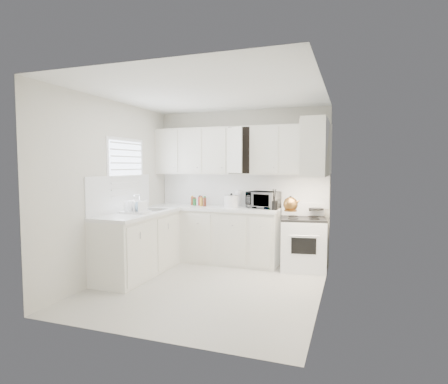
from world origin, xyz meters
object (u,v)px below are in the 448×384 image
at_px(microwave, 263,198).
at_px(rice_cooker, 231,200).
at_px(dish_rack, 135,206).
at_px(utensil_crock, 274,199).
at_px(stove, 303,237).
at_px(tea_kettle, 291,203).

height_order(microwave, rice_cooker, microwave).
relative_size(rice_cooker, dish_rack, 0.62).
xyz_separation_m(microwave, utensil_crock, (0.22, -0.18, 0.00)).
height_order(stove, dish_rack, dish_rack).
xyz_separation_m(stove, dish_rack, (-2.31, -1.18, 0.53)).
relative_size(utensil_crock, dish_rack, 0.90).
height_order(stove, utensil_crock, utensil_crock).
distance_m(tea_kettle, utensil_crock, 0.27).
bearing_deg(rice_cooker, tea_kettle, -13.32).
bearing_deg(microwave, utensil_crock, -22.49).
height_order(rice_cooker, dish_rack, rice_cooker).
height_order(stove, rice_cooker, rice_cooker).
relative_size(stove, microwave, 2.13).
bearing_deg(dish_rack, rice_cooker, 43.81).
bearing_deg(stove, dish_rack, -162.10).
bearing_deg(tea_kettle, rice_cooker, 173.05).
height_order(stove, microwave, microwave).
relative_size(stove, utensil_crock, 3.08).
xyz_separation_m(microwave, rice_cooker, (-0.53, -0.07, -0.05)).
distance_m(rice_cooker, utensil_crock, 0.76).
bearing_deg(rice_cooker, stove, -4.43).
xyz_separation_m(rice_cooker, utensil_crock, (0.75, -0.11, 0.05)).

